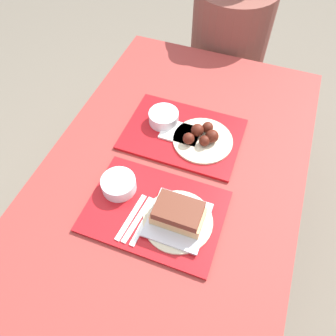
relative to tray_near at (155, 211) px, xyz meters
The scene contains 14 objects.
ground_plane 0.74m from the tray_near, 92.33° to the left, with size 12.00×12.00×0.00m, color #706656.
picnic_table 0.17m from the tray_near, 92.33° to the left, with size 0.88×1.47×0.72m.
picnic_bench_far 1.15m from the tray_near, 90.30° to the left, with size 0.84×0.28×0.45m.
tray_near is the anchor object (origin of this frame).
tray_far 0.34m from the tray_near, 93.77° to the left, with size 0.43×0.30×0.01m.
bowl_coleslaw_near 0.15m from the tray_near, 165.45° to the left, with size 0.11×0.11×0.05m.
brisket_sandwich_plate 0.09m from the tray_near, ahead, with size 0.21×0.21×0.08m.
plastic_fork_near 0.06m from the tray_near, 127.32° to the right, with size 0.04×0.17×0.00m.
plastic_knife_near 0.05m from the tray_near, 107.16° to the right, with size 0.03×0.17×0.00m.
plastic_spoon_near 0.08m from the tray_near, 140.56° to the right, with size 0.03×0.17×0.00m.
bowl_coleslaw_far 0.38m from the tray_near, 106.62° to the left, with size 0.11×0.11×0.05m.
wings_plate_far 0.33m from the tray_near, 80.44° to the left, with size 0.22×0.22×0.06m.
napkin_far 0.33m from the tray_near, 95.16° to the left, with size 0.14×0.10×0.01m.
person_seated_across 1.10m from the tray_near, 91.33° to the left, with size 0.39×0.39×0.67m.
Camera 1 is at (0.22, -0.59, 1.64)m, focal length 35.00 mm.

